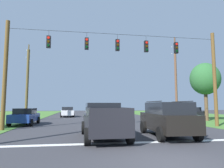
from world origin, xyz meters
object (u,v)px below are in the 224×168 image
distant_car_far_parked (191,113)px  tree_roadside_right (205,79)px  utility_pole_mid_right (176,78)px  distant_car_oncoming (25,116)px  pickup_truck (103,120)px  distant_car_crossing_white (67,112)px  overhead_signal_span (118,70)px  utility_pole_near_left (27,82)px  suv_black (167,118)px

distant_car_far_parked → tree_roadside_right: 6.08m
utility_pole_mid_right → distant_car_oncoming: bearing=-166.8°
pickup_truck → distant_car_crossing_white: pickup_truck is taller
overhead_signal_span → utility_pole_near_left: size_ratio=1.89×
utility_pole_mid_right → utility_pole_near_left: utility_pole_mid_right is taller
utility_pole_mid_right → tree_roadside_right: size_ratio=1.57×
overhead_signal_span → utility_pole_mid_right: bearing=41.8°
suv_black → distant_car_crossing_white: bearing=108.4°
suv_black → overhead_signal_span: bearing=114.0°
utility_pole_mid_right → utility_pole_near_left: 18.38m
overhead_signal_span → pickup_truck: 6.05m
pickup_truck → utility_pole_mid_right: utility_pole_mid_right is taller
distant_car_oncoming → tree_roadside_right: bearing=4.4°
overhead_signal_span → utility_pole_near_left: 13.35m
utility_pole_near_left → tree_roadside_right: (20.67, -4.05, 0.30)m
distant_car_far_parked → utility_pole_near_left: 21.74m
distant_car_far_parked → utility_pole_near_left: utility_pole_near_left is taller
overhead_signal_span → distant_car_crossing_white: bearing=106.7°
overhead_signal_span → pickup_truck: size_ratio=3.20×
distant_car_oncoming → utility_pole_near_left: size_ratio=0.47×
suv_black → tree_roadside_right: (9.35, 10.12, 3.77)m
pickup_truck → tree_roadside_right: bearing=37.4°
distant_car_oncoming → tree_roadside_right: (19.38, 1.49, 4.04)m
overhead_signal_span → suv_black: size_ratio=3.56×
distant_car_crossing_white → utility_pole_mid_right: utility_pole_mid_right is taller
utility_pole_mid_right → tree_roadside_right: utility_pole_mid_right is taller
distant_car_crossing_white → utility_pole_mid_right: size_ratio=0.42×
pickup_truck → utility_pole_mid_right: (10.72, 12.53, 4.26)m
overhead_signal_span → suv_black: 6.17m
distant_car_crossing_white → overhead_signal_span: bearing=-73.3°
pickup_truck → utility_pole_mid_right: size_ratio=0.52×
suv_black → utility_pole_near_left: (-11.31, 14.17, 3.47)m
tree_roadside_right → distant_car_far_parked: bearing=80.6°
distant_car_oncoming → distant_car_far_parked: same height
pickup_truck → distant_car_far_parked: 20.05m
overhead_signal_span → distant_car_far_parked: bearing=39.6°
distant_car_crossing_white → distant_car_oncoming: same height
overhead_signal_span → suv_black: bearing=-66.0°
pickup_truck → utility_pole_mid_right: 17.03m
distant_car_oncoming → utility_pole_mid_right: (17.01, 4.00, 4.43)m
utility_pole_mid_right → suv_black: bearing=-118.9°
pickup_truck → suv_black: bearing=-1.6°
overhead_signal_span → distant_car_far_parked: (12.14, 10.04, -3.87)m
overhead_signal_span → distant_car_far_parked: size_ratio=3.98×
utility_pole_near_left → tree_roadside_right: bearing=-11.1°
pickup_truck → distant_car_oncoming: size_ratio=1.26×
distant_car_crossing_white → tree_roadside_right: (16.30, -10.80, 4.04)m
utility_pole_mid_right → tree_roadside_right: bearing=-46.7°
utility_pole_near_left → distant_car_crossing_white: bearing=57.1°
distant_car_crossing_white → distant_car_far_parked: bearing=-20.3°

